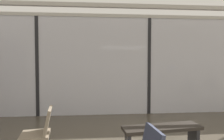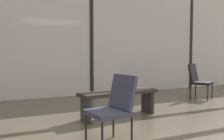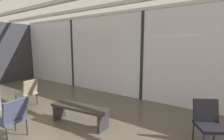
{
  "view_description": "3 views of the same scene",
  "coord_description": "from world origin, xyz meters",
  "px_view_note": "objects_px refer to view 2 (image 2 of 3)",
  "views": [
    {
      "loc": [
        -1.72,
        -0.87,
        1.68
      ],
      "look_at": [
        -1.28,
        4.19,
        1.46
      ],
      "focal_mm": 30.75,
      "sensor_mm": 36.0,
      "label": 1
    },
    {
      "loc": [
        -2.62,
        -1.61,
        1.16
      ],
      "look_at": [
        -1.01,
        1.75,
        0.91
      ],
      "focal_mm": 42.55,
      "sensor_mm": 36.0,
      "label": 2
    },
    {
      "loc": [
        2.29,
        -0.08,
        1.94
      ],
      "look_at": [
        -0.15,
        3.53,
        1.26
      ],
      "focal_mm": 25.96,
      "sensor_mm": 36.0,
      "label": 3
    }
  ],
  "objects_px": {
    "parked_airplane": "(6,32)",
    "lounge_chair_0": "(114,105)",
    "waiting_bench": "(119,97)",
    "lounge_chair_1": "(198,79)"
  },
  "relations": [
    {
      "from": "lounge_chair_0",
      "to": "waiting_bench",
      "type": "relative_size",
      "value": 0.57
    },
    {
      "from": "parked_airplane",
      "to": "waiting_bench",
      "type": "bearing_deg",
      "value": -81.12
    },
    {
      "from": "lounge_chair_0",
      "to": "lounge_chair_1",
      "type": "xyz_separation_m",
      "value": [
        3.35,
        2.05,
        0.0
      ]
    },
    {
      "from": "lounge_chair_1",
      "to": "waiting_bench",
      "type": "distance_m",
      "value": 2.79
    },
    {
      "from": "lounge_chair_1",
      "to": "parked_airplane",
      "type": "bearing_deg",
      "value": 87.54
    },
    {
      "from": "parked_airplane",
      "to": "lounge_chair_0",
      "type": "bearing_deg",
      "value": -86.31
    },
    {
      "from": "lounge_chair_0",
      "to": "lounge_chair_1",
      "type": "bearing_deg",
      "value": 114.96
    },
    {
      "from": "lounge_chair_1",
      "to": "waiting_bench",
      "type": "xyz_separation_m",
      "value": [
        -2.66,
        -0.84,
        -0.13
      ]
    },
    {
      "from": "parked_airplane",
      "to": "lounge_chair_0",
      "type": "relative_size",
      "value": 13.92
    },
    {
      "from": "lounge_chair_0",
      "to": "waiting_bench",
      "type": "height_order",
      "value": "lounge_chair_0"
    }
  ]
}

